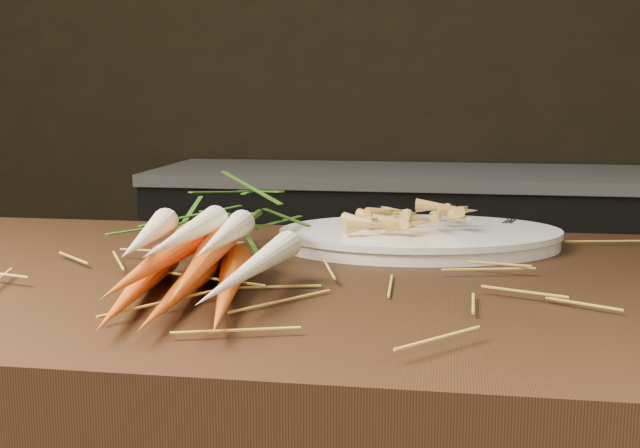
# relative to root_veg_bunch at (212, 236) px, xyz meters

# --- Properties ---
(back_counter) EXTENTS (1.82, 0.62, 0.84)m
(back_counter) POSITION_rel_root_veg_bunch_xyz_m (0.16, 1.89, -0.53)
(back_counter) COLOR black
(back_counter) RESTS_ON ground
(straw_bedding) EXTENTS (1.40, 0.60, 0.02)m
(straw_bedding) POSITION_rel_root_veg_bunch_xyz_m (-0.14, 0.01, -0.04)
(straw_bedding) COLOR #AB7F2E
(straw_bedding) RESTS_ON main_counter
(root_veg_bunch) EXTENTS (0.23, 0.55, 0.10)m
(root_veg_bunch) POSITION_rel_root_veg_bunch_xyz_m (0.00, 0.00, 0.00)
(root_veg_bunch) COLOR #C44410
(root_veg_bunch) RESTS_ON main_counter
(serving_platter) EXTENTS (0.44, 0.33, 0.02)m
(serving_platter) POSITION_rel_root_veg_bunch_xyz_m (0.24, 0.21, -0.04)
(serving_platter) COLOR white
(serving_platter) RESTS_ON main_counter
(roasted_veg_heap) EXTENTS (0.22, 0.17, 0.04)m
(roasted_veg_heap) POSITION_rel_root_veg_bunch_xyz_m (0.24, 0.21, -0.01)
(roasted_veg_heap) COLOR gold
(roasted_veg_heap) RESTS_ON serving_platter
(serving_fork) EXTENTS (0.06, 0.15, 0.00)m
(serving_fork) POSITION_rel_root_veg_bunch_xyz_m (0.38, 0.22, -0.03)
(serving_fork) COLOR silver
(serving_fork) RESTS_ON serving_platter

